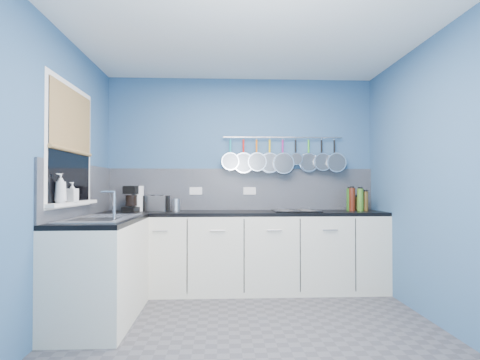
{
  "coord_description": "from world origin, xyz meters",
  "views": [
    {
      "loc": [
        -0.23,
        -3.14,
        1.18
      ],
      "look_at": [
        -0.05,
        0.75,
        1.25
      ],
      "focal_mm": 28.56,
      "sensor_mm": 36.0,
      "label": 1
    }
  ],
  "objects": [
    {
      "name": "wall_right",
      "position": [
        1.61,
        0.0,
        1.25
      ],
      "size": [
        0.02,
        3.0,
        2.5
      ],
      "primitive_type": "cube",
      "color": "#355B84",
      "rests_on": "ground"
    },
    {
      "name": "coffee_maker",
      "position": [
        -1.25,
        1.22,
        1.05
      ],
      "size": [
        0.21,
        0.22,
        0.29
      ],
      "primitive_type": null,
      "rotation": [
        0.0,
        0.0,
        -0.33
      ],
      "color": "black",
      "rests_on": "worktop_back"
    },
    {
      "name": "pan_4",
      "position": [
        0.5,
        1.44,
        1.56
      ],
      "size": [
        0.26,
        0.1,
        0.45
      ],
      "primitive_type": null,
      "color": "silver",
      "rests_on": "pot_rail"
    },
    {
      "name": "pan_1",
      "position": [
        0.02,
        1.44,
        1.56
      ],
      "size": [
        0.25,
        0.08,
        0.44
      ],
      "primitive_type": null,
      "color": "silver",
      "rests_on": "pot_rail"
    },
    {
      "name": "pan_7",
      "position": [
        0.98,
        1.44,
        1.58
      ],
      "size": [
        0.22,
        0.09,
        0.41
      ],
      "primitive_type": null,
      "color": "silver",
      "rests_on": "pot_rail"
    },
    {
      "name": "wall_front",
      "position": [
        0.0,
        -1.51,
        1.25
      ],
      "size": [
        3.2,
        0.02,
        2.5
      ],
      "primitive_type": "cube",
      "color": "#355B84",
      "rests_on": "ground"
    },
    {
      "name": "socket_left",
      "position": [
        -0.55,
        1.48,
        1.13
      ],
      "size": [
        0.15,
        0.01,
        0.09
      ],
      "primitive_type": "cube",
      "color": "white",
      "rests_on": "backsplash_back"
    },
    {
      "name": "window_glass",
      "position": [
        -1.57,
        0.3,
        1.55
      ],
      "size": [
        0.01,
        0.9,
        1.0
      ],
      "primitive_type": "cube",
      "color": "black",
      "rests_on": "wall_left"
    },
    {
      "name": "worktop_left",
      "position": [
        -1.3,
        0.3,
        0.88
      ],
      "size": [
        0.6,
        1.2,
        0.04
      ],
      "primitive_type": "cube",
      "color": "black",
      "rests_on": "cabinet_run_left"
    },
    {
      "name": "ceiling",
      "position": [
        0.0,
        0.0,
        2.51
      ],
      "size": [
        3.2,
        3.0,
        0.02
      ],
      "primitive_type": "cube",
      "color": "white",
      "rests_on": "ground"
    },
    {
      "name": "condiment_4",
      "position": [
        1.36,
        1.2,
        1.03
      ],
      "size": [
        0.07,
        0.07,
        0.26
      ],
      "primitive_type": "cylinder",
      "color": "#3F721E",
      "rests_on": "worktop_back"
    },
    {
      "name": "pan_6",
      "position": [
        0.82,
        1.44,
        1.57
      ],
      "size": [
        0.23,
        0.05,
        0.42
      ],
      "primitive_type": null,
      "color": "silver",
      "rests_on": "pot_rail"
    },
    {
      "name": "pan_8",
      "position": [
        1.14,
        1.44,
        1.57
      ],
      "size": [
        0.24,
        0.12,
        0.43
      ],
      "primitive_type": null,
      "color": "silver",
      "rests_on": "pot_rail"
    },
    {
      "name": "toaster",
      "position": [
        -0.99,
        1.34,
        0.99
      ],
      "size": [
        0.31,
        0.23,
        0.18
      ],
      "primitive_type": "cube",
      "rotation": [
        0.0,
        0.0,
        -0.3
      ],
      "color": "silver",
      "rests_on": "worktop_back"
    },
    {
      "name": "condiment_0",
      "position": [
        1.45,
        1.32,
        0.96
      ],
      "size": [
        0.05,
        0.05,
        0.12
      ],
      "primitive_type": "cylinder",
      "color": "black",
      "rests_on": "worktop_back"
    },
    {
      "name": "worktop_back",
      "position": [
        0.0,
        1.2,
        0.88
      ],
      "size": [
        3.2,
        0.6,
        0.04
      ],
      "primitive_type": "cube",
      "color": "black",
      "rests_on": "cabinet_run_back"
    },
    {
      "name": "pan_0",
      "position": [
        -0.13,
        1.44,
        1.58
      ],
      "size": [
        0.21,
        0.08,
        0.4
      ],
      "primitive_type": null,
      "color": "silver",
      "rests_on": "pot_rail"
    },
    {
      "name": "condiment_1",
      "position": [
        1.38,
        1.34,
        0.98
      ],
      "size": [
        0.06,
        0.06,
        0.16
      ],
      "primitive_type": "cylinder",
      "color": "brown",
      "rests_on": "worktop_back"
    },
    {
      "name": "window_sill",
      "position": [
        -1.55,
        0.3,
        1.04
      ],
      "size": [
        0.1,
        0.98,
        0.03
      ],
      "primitive_type": "cube",
      "color": "white",
      "rests_on": "wall_left"
    },
    {
      "name": "cabinet_run_left",
      "position": [
        -1.3,
        0.3,
        0.43
      ],
      "size": [
        0.6,
        1.2,
        0.86
      ],
      "primitive_type": "cube",
      "color": "silver",
      "rests_on": "ground"
    },
    {
      "name": "condiment_3",
      "position": [
        1.44,
        1.23,
        1.01
      ],
      "size": [
        0.06,
        0.06,
        0.23
      ],
      "primitive_type": "cylinder",
      "color": "brown",
      "rests_on": "worktop_back"
    },
    {
      "name": "condiment_5",
      "position": [
        1.28,
        1.23,
        1.03
      ],
      "size": [
        0.07,
        0.07,
        0.27
      ],
      "primitive_type": "cylinder",
      "color": "#4C190C",
      "rests_on": "worktop_back"
    },
    {
      "name": "pot_rail",
      "position": [
        0.5,
        1.45,
        1.78
      ],
      "size": [
        1.45,
        0.02,
        0.02
      ],
      "primitive_type": "cylinder",
      "rotation": [
        0.0,
        1.57,
        0.0
      ],
      "color": "silver",
      "rests_on": "wall_back"
    },
    {
      "name": "condiment_2",
      "position": [
        1.27,
        1.31,
        1.03
      ],
      "size": [
        0.07,
        0.07,
        0.26
      ],
      "primitive_type": "cylinder",
      "color": "#265919",
      "rests_on": "worktop_back"
    },
    {
      "name": "soap_bottle_a",
      "position": [
        -1.53,
        -0.01,
        1.17
      ],
      "size": [
        0.12,
        0.12,
        0.24
      ],
      "primitive_type": "imported",
      "rotation": [
        0.0,
        0.0,
        -0.36
      ],
      "color": "white",
      "rests_on": "window_sill"
    },
    {
      "name": "mixer_tap",
      "position": [
        -1.14,
        0.12,
        1.03
      ],
      "size": [
        0.12,
        0.08,
        0.26
      ],
      "primitive_type": null,
      "color": "silver",
      "rests_on": "worktop_left"
    },
    {
      "name": "socket_right",
      "position": [
        0.1,
        1.48,
        1.13
      ],
      "size": [
        0.15,
        0.01,
        0.09
      ],
      "primitive_type": "cube",
      "color": "white",
      "rests_on": "backsplash_back"
    },
    {
      "name": "backsplash_back",
      "position": [
        0.0,
        1.49,
        1.15
      ],
      "size": [
        3.2,
        0.02,
        0.5
      ],
      "primitive_type": "cube",
      "color": "slate",
      "rests_on": "wall_back"
    },
    {
      "name": "paper_towel",
      "position": [
        -1.2,
        1.29,
        1.05
      ],
      "size": [
        0.13,
        0.13,
        0.29
      ],
      "primitive_type": "cylinder",
      "rotation": [
        0.0,
        0.0,
        0.05
      ],
      "color": "white",
      "rests_on": "worktop_back"
    },
    {
      "name": "backsplash_left",
      "position": [
        -1.59,
        0.6,
        1.15
      ],
      "size": [
        0.02,
        1.8,
        0.5
      ],
      "primitive_type": "cube",
      "color": "slate",
      "rests_on": "wall_left"
    },
    {
      "name": "cabinet_run_back",
      "position": [
        0.0,
        1.2,
        0.43
      ],
      "size": [
        3.2,
        0.6,
        0.86
      ],
      "primitive_type": "cube",
      "color": "silver",
      "rests_on": "ground"
    },
    {
      "name": "wall_left",
      "position": [
        -1.61,
        0.0,
        1.25
      ],
      "size": [
        0.02,
        3.0,
        2.5
      ],
      "primitive_type": "cube",
      "color": "#355B84",
      "rests_on": "ground"
    },
    {
      "name": "sink_unit",
      "position": [
        -1.3,
        0.3,
        0.9
      ],
      "size": [
        0.5,
        0.95,
        0.01
      ],
      "primitive_type": "cube",
      "color": "silver",
      "rests_on": "worktop_left"
    },
    {
      "name": "soap_bottle_b",
      "position": [
        -1.53,
        0.23,
        1.14
      ],
      "size": [
        0.09,
        0.09,
        0.17
      ],
      "primitive_type": "imported",
      "rotation": [
        0.0,
        0.0,
        -0.21
      ],
      "color": "white",
      "rests_on": "window_sill"
    },
    {
      "name": "floor",
      "position": [
        0.0,
        0.0,
        -0.01
      ],
      "size": [
        3.2,
        3.0,
        0.02
      ],
      "primitive_type": "cube",
      "color": "#47474C",
      "rests_on": "ground"
    },
    {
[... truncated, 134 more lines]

